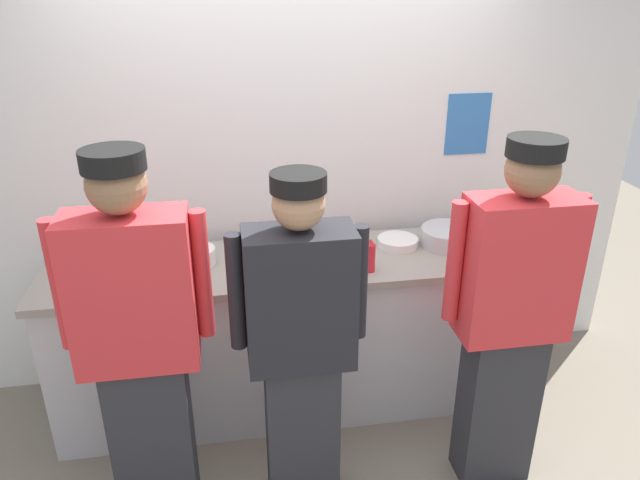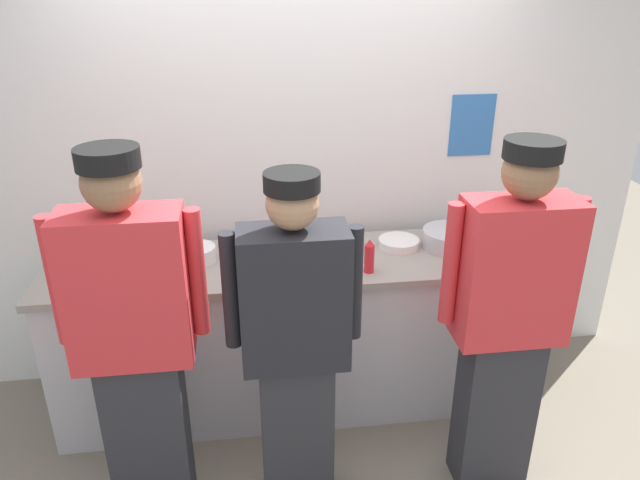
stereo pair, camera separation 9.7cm
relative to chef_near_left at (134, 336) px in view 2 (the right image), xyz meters
The scene contains 15 objects.
ground_plane 1.27m from the chef_near_left, 23.39° to the left, with size 9.00×9.00×0.00m, color slate.
wall_back 1.47m from the chef_near_left, 55.70° to the left, with size 4.28×0.11×2.96m.
prep_counter 1.13m from the chef_near_left, 41.30° to the left, with size 2.73×0.65×0.93m.
chef_near_left is the anchor object (origin of this frame).
chef_center 0.68m from the chef_near_left, ahead, with size 0.60×0.24×1.65m.
chef_far_right 1.64m from the chef_near_left, ahead, with size 0.63×0.24×1.75m.
plate_stack_front 0.76m from the chef_near_left, 73.31° to the left, with size 0.21×0.21×0.08m.
plate_stack_rear 1.54m from the chef_near_left, 29.66° to the left, with size 0.23×0.23×0.05m.
mixing_bowl_steel 1.79m from the chef_near_left, 24.13° to the left, with size 0.31×0.31×0.10m, color #B7BABF.
sheet_tray 0.93m from the chef_near_left, 46.43° to the left, with size 0.43×0.33×0.02m, color #B7BABF.
squeeze_bottle_primary 1.21m from the chef_near_left, 23.63° to the left, with size 0.05×0.05×0.19m.
ramekin_green_sauce 0.78m from the chef_near_left, 86.98° to the left, with size 0.11×0.11×0.05m.
ramekin_red_sauce 1.33m from the chef_near_left, 36.12° to the left, with size 0.10×0.10×0.05m.
deli_cup 0.74m from the chef_near_left, 96.27° to the left, with size 0.09×0.09×0.10m, color white.
chefs_knife 0.81m from the chef_near_left, 113.14° to the left, with size 0.27×0.03×0.02m.
Camera 2 is at (-0.27, -2.54, 2.35)m, focal length 33.41 mm.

